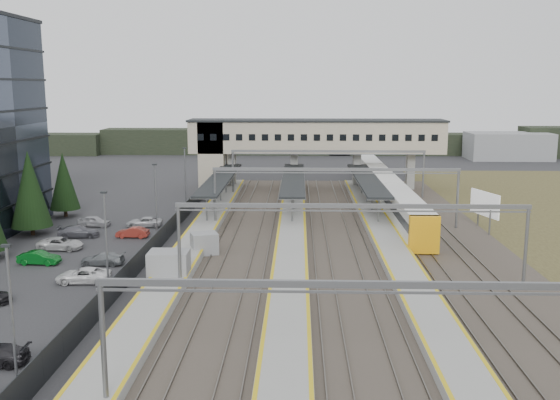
{
  "coord_description": "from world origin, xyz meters",
  "views": [
    {
      "loc": [
        7.73,
        -57.04,
        16.49
      ],
      "look_at": [
        5.67,
        10.73,
        4.0
      ],
      "focal_mm": 40.0,
      "sensor_mm": 36.0,
      "label": 1
    }
  ],
  "objects_px": {
    "relay_cabin_far": "(204,244)",
    "billboard": "(485,205)",
    "relay_cabin_near": "(169,267)",
    "train": "(383,186)",
    "footbridge": "(299,140)"
  },
  "relations": [
    {
      "from": "relay_cabin_far",
      "to": "train",
      "type": "height_order",
      "value": "train"
    },
    {
      "from": "relay_cabin_far",
      "to": "billboard",
      "type": "bearing_deg",
      "value": 20.18
    },
    {
      "from": "relay_cabin_far",
      "to": "footbridge",
      "type": "relative_size",
      "value": 0.08
    },
    {
      "from": "footbridge",
      "to": "billboard",
      "type": "xyz_separation_m",
      "value": [
        21.2,
        -28.81,
        -4.85
      ]
    },
    {
      "from": "footbridge",
      "to": "billboard",
      "type": "height_order",
      "value": "footbridge"
    },
    {
      "from": "relay_cabin_near",
      "to": "footbridge",
      "type": "distance_m",
      "value": 50.38
    },
    {
      "from": "train",
      "to": "billboard",
      "type": "xyz_separation_m",
      "value": [
        8.91,
        -19.69,
        0.96
      ]
    },
    {
      "from": "train",
      "to": "billboard",
      "type": "distance_m",
      "value": 21.63
    },
    {
      "from": "relay_cabin_near",
      "to": "billboard",
      "type": "relative_size",
      "value": 0.63
    },
    {
      "from": "relay_cabin_near",
      "to": "footbridge",
      "type": "bearing_deg",
      "value": 77.44
    },
    {
      "from": "footbridge",
      "to": "billboard",
      "type": "distance_m",
      "value": 36.1
    },
    {
      "from": "relay_cabin_far",
      "to": "train",
      "type": "xyz_separation_m",
      "value": [
        21.49,
        30.87,
        0.98
      ]
    },
    {
      "from": "relay_cabin_far",
      "to": "footbridge",
      "type": "height_order",
      "value": "footbridge"
    },
    {
      "from": "relay_cabin_far",
      "to": "footbridge",
      "type": "xyz_separation_m",
      "value": [
        9.19,
        39.98,
        6.79
      ]
    },
    {
      "from": "billboard",
      "to": "relay_cabin_near",
      "type": "bearing_deg",
      "value": -148.11
    }
  ]
}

